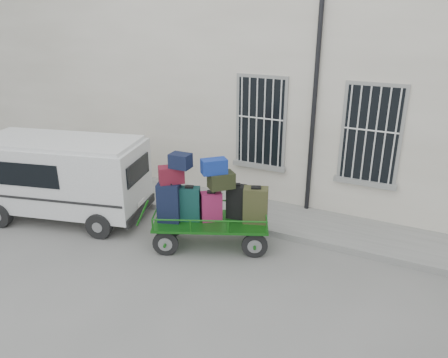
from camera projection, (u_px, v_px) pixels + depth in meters
ground at (223, 258)px, 9.23m from camera, size 80.00×80.00×0.00m
building at (307, 80)px, 12.73m from camera, size 24.00×5.15×6.00m
sidewalk at (261, 214)px, 11.04m from camera, size 24.00×1.70×0.15m
luggage_cart at (209, 205)px, 9.35m from camera, size 2.87×2.00×2.16m
van at (62, 174)px, 10.67m from camera, size 4.33×2.62×2.04m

